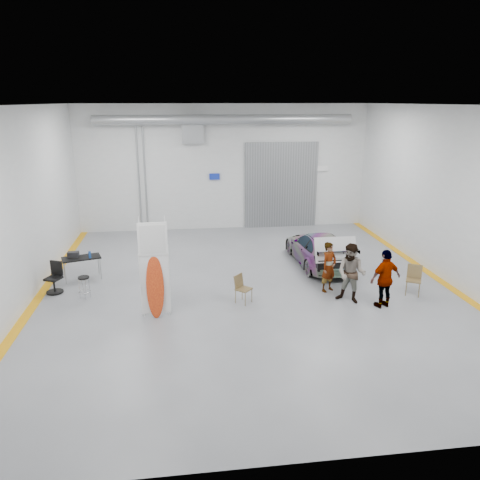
{
  "coord_description": "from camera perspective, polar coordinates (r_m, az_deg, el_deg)",
  "views": [
    {
      "loc": [
        -2.19,
        -14.56,
        6.13
      ],
      "look_at": [
        -0.19,
        0.78,
        1.5
      ],
      "focal_mm": 35.0,
      "sensor_mm": 36.0,
      "label": 1
    }
  ],
  "objects": [
    {
      "name": "ground",
      "position": [
        15.95,
        1.03,
        -5.95
      ],
      "size": [
        16.0,
        16.0,
        0.0
      ],
      "primitive_type": "plane",
      "color": "slate",
      "rests_on": "ground"
    },
    {
      "name": "room_shell",
      "position": [
        17.08,
        0.81,
        9.76
      ],
      "size": [
        14.02,
        16.18,
        6.01
      ],
      "color": "silver",
      "rests_on": "ground"
    },
    {
      "name": "sedan_car",
      "position": [
        18.32,
        9.57,
        -1.06
      ],
      "size": [
        1.91,
        4.4,
        1.26
      ],
      "primitive_type": "imported",
      "rotation": [
        0.0,
        0.0,
        3.17
      ],
      "color": "white",
      "rests_on": "ground"
    },
    {
      "name": "person_a",
      "position": [
        15.76,
        10.78,
        -3.24
      ],
      "size": [
        0.74,
        0.67,
        1.69
      ],
      "primitive_type": "imported",
      "rotation": [
        0.0,
        0.0,
        0.55
      ],
      "color": "#996D53",
      "rests_on": "ground"
    },
    {
      "name": "person_b",
      "position": [
        15.01,
        13.42,
        -3.98
      ],
      "size": [
        1.18,
        1.13,
        1.91
      ],
      "primitive_type": "imported",
      "rotation": [
        0.0,
        0.0,
        -0.64
      ],
      "color": "teal",
      "rests_on": "ground"
    },
    {
      "name": "person_c",
      "position": [
        14.94,
        17.3,
        -4.52
      ],
      "size": [
        1.15,
        0.72,
        1.85
      ],
      "primitive_type": "imported",
      "rotation": [
        0.0,
        0.0,
        3.42
      ],
      "color": "brown",
      "rests_on": "ground"
    },
    {
      "name": "surfboard_display",
      "position": [
        13.72,
        -10.38,
        -4.53
      ],
      "size": [
        0.86,
        0.25,
        3.05
      ],
      "rotation": [
        0.0,
        0.0,
        0.02
      ],
      "color": "white",
      "rests_on": "ground"
    },
    {
      "name": "folding_chair_near",
      "position": [
        14.79,
        0.45,
        -6.63
      ],
      "size": [
        0.59,
        0.68,
        0.9
      ],
      "rotation": [
        0.0,
        0.0,
        0.83
      ],
      "color": "brown",
      "rests_on": "ground"
    },
    {
      "name": "folding_chair_far",
      "position": [
        16.4,
        20.31,
        -5.24
      ],
      "size": [
        0.62,
        0.67,
        0.97
      ],
      "rotation": [
        0.0,
        0.0,
        -0.51
      ],
      "color": "brown",
      "rests_on": "ground"
    },
    {
      "name": "shop_stool",
      "position": [
        15.89,
        -18.43,
        -5.52
      ],
      "size": [
        0.37,
        0.37,
        0.73
      ],
      "rotation": [
        0.0,
        0.0,
        -0.03
      ],
      "color": "black",
      "rests_on": "ground"
    },
    {
      "name": "work_table",
      "position": [
        17.45,
        -19.02,
        -2.01
      ],
      "size": [
        1.43,
        1.0,
        1.06
      ],
      "rotation": [
        0.0,
        0.0,
        0.3
      ],
      "color": "gray",
      "rests_on": "ground"
    },
    {
      "name": "office_chair",
      "position": [
        16.68,
        -21.73,
        -4.48
      ],
      "size": [
        0.6,
        0.63,
        1.03
      ],
      "rotation": [
        0.0,
        0.0,
        -0.41
      ],
      "color": "black",
      "rests_on": "ground"
    },
    {
      "name": "trunk_lid",
      "position": [
        16.38,
        11.59,
        -0.92
      ],
      "size": [
        1.47,
        0.89,
        0.04
      ],
      "primitive_type": "cube",
      "color": "silver",
      "rests_on": "sedan_car"
    }
  ]
}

